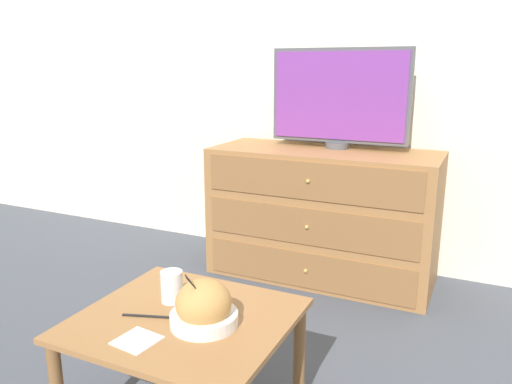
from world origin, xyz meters
TOP-DOWN VIEW (x-y plane):
  - ground_plane at (0.00, 0.00)m, footprint 12.00×12.00m
  - wall_back at (0.00, 0.03)m, footprint 12.00×0.05m
  - dresser at (0.02, -0.30)m, footprint 1.31×0.55m
  - tv at (0.07, -0.20)m, footprint 0.81×0.14m
  - coffee_table at (0.01, -1.77)m, footprint 0.70×0.64m
  - takeout_bowl at (0.10, -1.78)m, footprint 0.22×0.22m
  - drink_cup at (-0.09, -1.68)m, footprint 0.08×0.08m
  - napkin at (-0.04, -1.96)m, footprint 0.14×0.14m
  - knife at (-0.11, -1.82)m, footprint 0.16×0.06m

SIDE VIEW (x-z plane):
  - ground_plane at x=0.00m, z-range 0.00..0.00m
  - coffee_table at x=0.01m, z-range 0.15..0.57m
  - dresser at x=0.02m, z-range 0.00..0.78m
  - napkin at x=-0.04m, z-range 0.42..0.43m
  - knife at x=-0.11m, z-range 0.42..0.43m
  - drink_cup at x=-0.09m, z-range 0.41..0.53m
  - takeout_bowl at x=0.10m, z-range 0.39..0.58m
  - tv at x=0.07m, z-range 0.79..1.36m
  - wall_back at x=0.00m, z-range 0.00..2.60m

